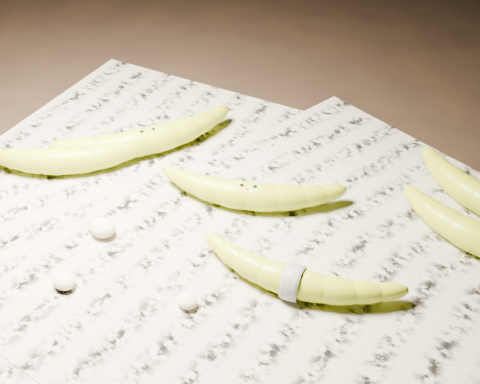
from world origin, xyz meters
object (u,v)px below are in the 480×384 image
Objects in this scene: banana_center at (249,194)px; banana_taped at (293,280)px; banana_upper_b at (479,195)px; banana_left_b at (69,158)px; banana_left_a at (148,139)px.

banana_center is 0.16m from banana_taped.
banana_left_b is at bearing -137.74° from banana_upper_b.
banana_left_b is 0.56m from banana_upper_b.
banana_left_b is at bearing 172.85° from banana_center.
banana_left_a is at bearing 149.26° from banana_center.
banana_left_b is 0.27m from banana_center.
banana_taped is at bearing -98.53° from banana_upper_b.
banana_left_b is (-0.05, -0.10, -0.00)m from banana_left_a.
banana_center is at bearing -62.85° from banana_left_a.
banana_left_b is 1.06× the size of banana_upper_b.
banana_left_a reaches higher than banana_taped.
banana_taped is (0.38, 0.01, -0.00)m from banana_left_b.
banana_left_b is at bearing -177.66° from banana_left_a.
banana_center is at bearing 129.49° from banana_taped.
banana_center is at bearing -129.91° from banana_upper_b.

